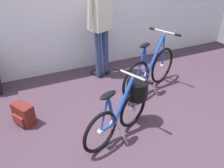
{
  "coord_description": "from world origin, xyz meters",
  "views": [
    {
      "loc": [
        -1.01,
        -1.81,
        1.93
      ],
      "look_at": [
        -0.04,
        0.3,
        0.55
      ],
      "focal_mm": 36.2,
      "sensor_mm": 36.0,
      "label": 1
    }
  ],
  "objects_px": {
    "backpack_on_floor": "(23,114)",
    "folding_bike_foreground": "(125,106)",
    "display_bike_left": "(150,70)",
    "visitor_near_wall": "(101,20)"
  },
  "relations": [
    {
      "from": "folding_bike_foreground",
      "to": "visitor_near_wall",
      "type": "relative_size",
      "value": 0.59
    },
    {
      "from": "backpack_on_floor",
      "to": "display_bike_left",
      "type": "bearing_deg",
      "value": 1.17
    },
    {
      "from": "display_bike_left",
      "to": "backpack_on_floor",
      "type": "relative_size",
      "value": 3.8
    },
    {
      "from": "display_bike_left",
      "to": "folding_bike_foreground",
      "type": "bearing_deg",
      "value": -138.75
    },
    {
      "from": "folding_bike_foreground",
      "to": "visitor_near_wall",
      "type": "xyz_separation_m",
      "value": [
        0.3,
        1.46,
        0.61
      ]
    },
    {
      "from": "visitor_near_wall",
      "to": "display_bike_left",
      "type": "bearing_deg",
      "value": -57.36
    },
    {
      "from": "backpack_on_floor",
      "to": "folding_bike_foreground",
      "type": "bearing_deg",
      "value": -30.64
    },
    {
      "from": "folding_bike_foreground",
      "to": "display_bike_left",
      "type": "distance_m",
      "value": 1.05
    },
    {
      "from": "display_bike_left",
      "to": "visitor_near_wall",
      "type": "xyz_separation_m",
      "value": [
        -0.49,
        0.76,
        0.63
      ]
    },
    {
      "from": "folding_bike_foreground",
      "to": "display_bike_left",
      "type": "bearing_deg",
      "value": 41.25
    }
  ]
}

